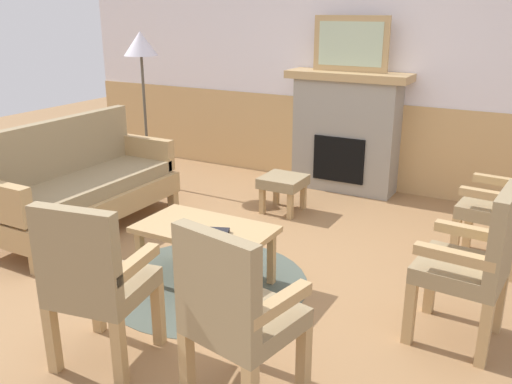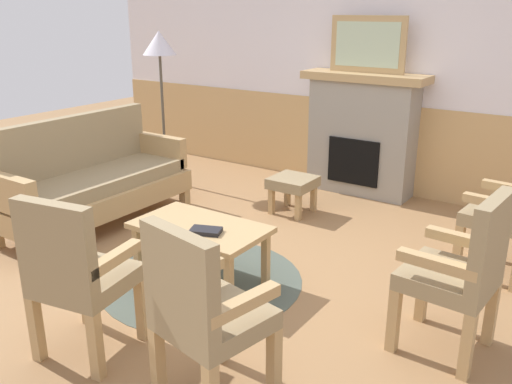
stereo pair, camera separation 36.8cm
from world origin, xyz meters
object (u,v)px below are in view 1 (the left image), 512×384
(footstool, at_px, (283,184))
(floor_lamp_by_couch, at_px, (141,54))
(framed_picture, at_px, (351,44))
(fireplace, at_px, (346,131))
(armchair_front_center, at_px, (235,310))
(coffee_table, at_px, (205,234))
(couch, at_px, (82,187))
(book_on_table, at_px, (213,232))
(armchair_near_fireplace, at_px, (506,200))
(armchair_front_left, at_px, (94,278))
(armchair_by_window_left, at_px, (475,259))

(footstool, distance_m, floor_lamp_by_couch, 2.08)
(footstool, bearing_deg, framed_picture, 74.36)
(fireplace, relative_size, armchair_front_center, 1.33)
(coffee_table, height_order, armchair_front_center, armchair_front_center)
(framed_picture, xyz_separation_m, footstool, (-0.27, -0.96, -1.28))
(couch, bearing_deg, book_on_table, -14.21)
(armchair_front_center, bearing_deg, footstool, 111.53)
(armchair_near_fireplace, bearing_deg, footstool, 172.47)
(coffee_table, distance_m, book_on_table, 0.17)
(framed_picture, height_order, floor_lamp_by_couch, framed_picture)
(framed_picture, relative_size, floor_lamp_by_couch, 0.48)
(armchair_near_fireplace, height_order, floor_lamp_by_couch, floor_lamp_by_couch)
(fireplace, distance_m, coffee_table, 2.58)
(footstool, xyz_separation_m, armchair_front_center, (1.03, -2.60, 0.25))
(book_on_table, relative_size, armchair_front_center, 0.21)
(couch, bearing_deg, framed_picture, 53.57)
(armchair_front_center, bearing_deg, armchair_near_fireplace, 67.62)
(framed_picture, xyz_separation_m, armchair_front_left, (-0.07, -3.65, -1.02))
(footstool, distance_m, armchair_front_center, 2.81)
(fireplace, height_order, armchair_front_center, fireplace)
(couch, bearing_deg, armchair_near_fireplace, 16.57)
(couch, relative_size, floor_lamp_by_couch, 1.07)
(couch, height_order, armchair_front_left, same)
(coffee_table, xyz_separation_m, floor_lamp_by_couch, (-1.89, 1.65, 1.06))
(framed_picture, bearing_deg, armchair_by_window_left, -55.31)
(coffee_table, relative_size, armchair_by_window_left, 0.98)
(book_on_table, height_order, armchair_front_center, armchair_front_center)
(coffee_table, xyz_separation_m, book_on_table, (0.13, -0.09, 0.07))
(floor_lamp_by_couch, bearing_deg, armchair_front_left, -55.01)
(framed_picture, distance_m, book_on_table, 2.87)
(coffee_table, bearing_deg, armchair_near_fireplace, 36.23)
(fireplace, height_order, coffee_table, fireplace)
(fireplace, distance_m, armchair_near_fireplace, 2.12)
(book_on_table, xyz_separation_m, armchair_by_window_left, (1.65, 0.23, 0.08))
(book_on_table, xyz_separation_m, armchair_front_left, (-0.10, -1.00, 0.08))
(framed_picture, height_order, armchair_by_window_left, framed_picture)
(couch, xyz_separation_m, book_on_table, (1.67, -0.42, 0.06))
(coffee_table, height_order, footstool, coffee_table)
(armchair_near_fireplace, height_order, armchair_by_window_left, same)
(coffee_table, relative_size, armchair_front_left, 0.98)
(framed_picture, distance_m, armchair_by_window_left, 3.11)
(couch, height_order, armchair_near_fireplace, same)
(coffee_table, height_order, floor_lamp_by_couch, floor_lamp_by_couch)
(fireplace, relative_size, framed_picture, 1.62)
(armchair_front_center, bearing_deg, framed_picture, 101.99)
(couch, distance_m, coffee_table, 1.58)
(fireplace, distance_m, framed_picture, 0.91)
(framed_picture, distance_m, armchair_near_fireplace, 2.35)
(book_on_table, height_order, armchair_near_fireplace, armchair_near_fireplace)
(fireplace, relative_size, coffee_table, 1.35)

